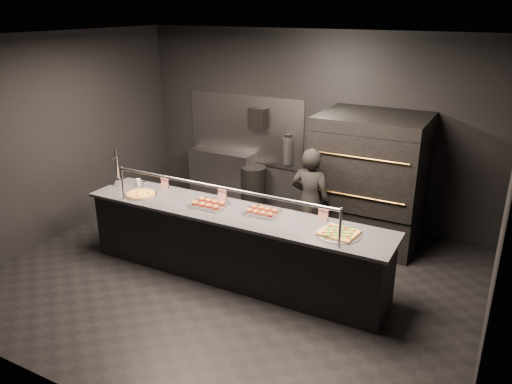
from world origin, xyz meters
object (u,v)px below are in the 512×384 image
(round_pizza, at_px, (141,194))
(slider_tray_a, at_px, (209,204))
(pizza_oven, at_px, (370,179))
(prep_shelf, at_px, (222,175))
(towel_dispenser, at_px, (258,118))
(beer_tap, at_px, (118,173))
(square_pizza, at_px, (339,233))
(fire_extinguisher, at_px, (287,150))
(worker, at_px, (310,202))
(trash_bin, at_px, (253,187))
(service_counter, at_px, (233,244))
(slider_tray_b, at_px, (262,211))

(round_pizza, distance_m, slider_tray_a, 1.03)
(pizza_oven, xyz_separation_m, round_pizza, (-2.58, -2.00, -0.03))
(prep_shelf, bearing_deg, towel_dispenser, 5.71)
(prep_shelf, xyz_separation_m, beer_tap, (-0.35, -2.23, 0.64))
(beer_tap, height_order, square_pizza, beer_tap)
(fire_extinguisher, height_order, beer_tap, beer_tap)
(fire_extinguisher, distance_m, worker, 1.63)
(towel_dispenser, bearing_deg, round_pizza, -101.01)
(towel_dispenser, xyz_separation_m, beer_tap, (-1.05, -2.30, -0.46))
(towel_dispenser, bearing_deg, trash_bin, -90.00)
(square_pizza, distance_m, worker, 1.38)
(pizza_oven, bearing_deg, square_pizza, -84.03)
(fire_extinguisher, distance_m, round_pizza, 2.71)
(pizza_oven, bearing_deg, trash_bin, 171.33)
(square_pizza, xyz_separation_m, trash_bin, (-2.30, 2.23, -0.57))
(beer_tap, xyz_separation_m, square_pizza, (3.35, -0.10, -0.15))
(pizza_oven, xyz_separation_m, worker, (-0.60, -0.80, -0.19))
(prep_shelf, bearing_deg, worker, -29.01)
(beer_tap, height_order, round_pizza, beer_tap)
(towel_dispenser, relative_size, beer_tap, 0.60)
(service_counter, bearing_deg, slider_tray_a, 177.89)
(slider_tray_a, xyz_separation_m, worker, (0.96, 1.09, -0.17))
(prep_shelf, distance_m, fire_extinguisher, 1.39)
(service_counter, distance_m, slider_tray_a, 0.60)
(square_pizza, height_order, worker, worker)
(prep_shelf, height_order, worker, worker)
(round_pizza, xyz_separation_m, worker, (1.98, 1.20, -0.16))
(fire_extinguisher, bearing_deg, prep_shelf, -176.34)
(towel_dispenser, distance_m, worker, 2.12)
(service_counter, relative_size, worker, 2.65)
(service_counter, bearing_deg, beer_tap, 177.34)
(trash_bin, bearing_deg, prep_shelf, 171.87)
(beer_tap, xyz_separation_m, round_pizza, (0.57, -0.19, -0.15))
(prep_shelf, distance_m, slider_tray_b, 2.98)
(slider_tray_a, distance_m, slider_tray_b, 0.72)
(round_pizza, xyz_separation_m, trash_bin, (0.48, 2.32, -0.57))
(slider_tray_b, xyz_separation_m, worker, (0.24, 0.98, -0.17))
(pizza_oven, height_order, fire_extinguisher, pizza_oven)
(prep_shelf, relative_size, towel_dispenser, 3.43)
(service_counter, relative_size, pizza_oven, 2.15)
(beer_tap, relative_size, round_pizza, 1.31)
(slider_tray_a, bearing_deg, beer_tap, 177.21)
(trash_bin, bearing_deg, fire_extinguisher, 18.12)
(round_pizza, bearing_deg, worker, 31.16)
(service_counter, bearing_deg, fire_extinguisher, 98.30)
(round_pizza, distance_m, square_pizza, 2.79)
(slider_tray_a, bearing_deg, towel_dispenser, 102.76)
(towel_dispenser, bearing_deg, slider_tray_b, -61.05)
(service_counter, relative_size, slider_tray_b, 8.51)
(service_counter, bearing_deg, square_pizza, -0.53)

